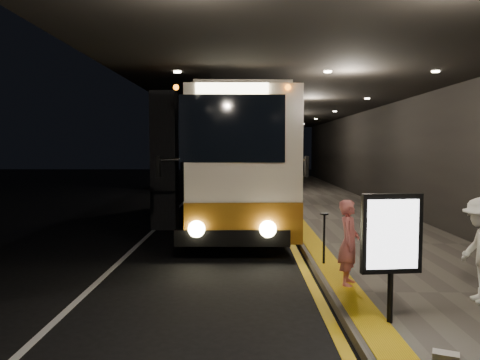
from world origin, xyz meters
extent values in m
plane|color=black|center=(0.00, 0.00, 0.00)|extent=(90.00, 90.00, 0.00)
cube|color=silver|center=(-1.80, 5.00, 0.01)|extent=(0.12, 50.00, 0.01)
cube|color=gold|center=(2.35, 5.00, 0.01)|extent=(0.18, 50.00, 0.01)
cube|color=#514C44|center=(4.75, 5.00, 0.07)|extent=(4.50, 50.00, 0.15)
cube|color=gold|center=(2.85, 5.00, 0.16)|extent=(0.50, 50.00, 0.01)
cube|color=black|center=(7.00, 5.00, 3.00)|extent=(0.10, 50.00, 6.00)
cube|color=black|center=(-1.50, 4.00, 2.20)|extent=(0.80, 0.80, 4.40)
cube|color=black|center=(-1.50, 16.00, 2.20)|extent=(0.80, 0.80, 4.40)
cube|color=black|center=(2.50, 5.00, 4.60)|extent=(9.00, 50.00, 0.40)
cube|color=#EFE0C8|center=(0.79, 5.78, 2.24)|extent=(3.18, 12.88, 3.62)
cube|color=#976716|center=(0.79, 5.78, 0.91)|extent=(3.20, 12.90, 0.96)
cube|color=black|center=(0.79, -0.64, 3.04)|extent=(2.34, 0.15, 1.49)
cube|color=black|center=(0.79, -0.56, 0.59)|extent=(2.62, 0.36, 0.37)
cylinder|color=black|center=(-0.42, 1.73, 0.53)|extent=(0.30, 1.07, 1.07)
cylinder|color=black|center=(2.00, 1.73, 0.53)|extent=(0.30, 1.07, 1.07)
cylinder|color=black|center=(-0.42, 10.04, 0.53)|extent=(0.30, 1.07, 1.07)
cylinder|color=black|center=(2.00, 10.04, 0.53)|extent=(0.30, 1.07, 1.07)
sphere|color=#FFEAA5|center=(-0.01, -0.65, 0.80)|extent=(0.38, 0.38, 0.38)
sphere|color=#FFEAA5|center=(1.59, -0.65, 0.80)|extent=(0.38, 0.38, 0.38)
cube|color=#FFF2BF|center=(0.79, -0.65, 3.92)|extent=(1.60, 0.11, 0.23)
cube|color=#EFE0C8|center=(1.00, 17.36, 1.92)|extent=(2.77, 11.05, 3.11)
cube|color=#976716|center=(1.00, 17.36, 0.78)|extent=(2.79, 11.07, 0.82)
cube|color=black|center=(1.00, 11.85, 2.60)|extent=(2.01, 0.15, 1.28)
cube|color=black|center=(1.00, 11.93, 0.50)|extent=(2.25, 0.35, 0.32)
cylinder|color=black|center=(-0.02, 13.89, 0.46)|extent=(0.26, 0.91, 0.91)
cylinder|color=black|center=(2.02, 13.89, 0.46)|extent=(0.26, 0.91, 0.91)
cylinder|color=black|center=(-0.02, 21.01, 0.46)|extent=(0.26, 0.91, 0.91)
cylinder|color=black|center=(2.02, 21.01, 0.46)|extent=(0.26, 0.91, 0.91)
cube|color=#EFE0C8|center=(0.94, 28.78, 2.19)|extent=(3.16, 12.60, 3.54)
cube|color=#976716|center=(0.94, 28.78, 0.88)|extent=(3.18, 12.62, 0.94)
cube|color=black|center=(0.94, 22.50, 2.97)|extent=(2.29, 0.16, 1.46)
cube|color=black|center=(0.94, 22.58, 0.57)|extent=(2.56, 0.36, 0.36)
cylinder|color=black|center=(-0.24, 24.82, 0.52)|extent=(0.29, 1.04, 1.04)
cylinder|color=black|center=(2.12, 24.82, 0.52)|extent=(0.29, 1.04, 1.04)
cylinder|color=black|center=(-0.24, 32.94, 0.52)|extent=(0.29, 1.04, 1.04)
cylinder|color=black|center=(2.12, 32.94, 0.52)|extent=(0.29, 1.04, 1.04)
imported|color=#D36762|center=(2.94, -2.72, 0.92)|extent=(0.54, 0.65, 1.54)
cylinder|color=black|center=(3.11, -4.55, 0.51)|extent=(0.08, 0.08, 0.71)
cube|color=black|center=(3.11, -4.55, 1.42)|extent=(0.87, 0.20, 1.12)
cube|color=white|center=(3.11, -4.61, 1.42)|extent=(0.73, 0.11, 0.97)
cylinder|color=black|center=(2.75, -1.21, 0.69)|extent=(0.05, 0.05, 1.07)
camera|label=1|loc=(1.04, -11.01, 2.62)|focal=35.00mm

